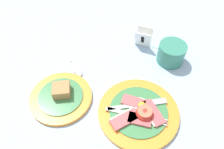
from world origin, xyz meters
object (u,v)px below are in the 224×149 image
teaspoon_by_saucer (74,65)px  number_card (143,38)px  sugar_cup (171,53)px  bread_plate (61,96)px  breakfast_plate (139,112)px

teaspoon_by_saucer → number_card: bearing=82.3°
sugar_cup → bread_plate: bearing=-135.3°
sugar_cup → number_card: (-0.12, 0.04, -0.00)m
bread_plate → sugar_cup: (0.29, 0.29, 0.03)m
bread_plate → number_card: (0.18, 0.33, 0.03)m
breakfast_plate → sugar_cup: size_ratio=2.55×
bread_plate → teaspoon_by_saucer: bearing=100.9°
bread_plate → teaspoon_by_saucer: bread_plate is taller
sugar_cup → teaspoon_by_saucer: (-0.32, -0.15, -0.03)m
teaspoon_by_saucer → sugar_cup: bearing=64.1°
breakfast_plate → teaspoon_by_saucer: bearing=158.9°
breakfast_plate → teaspoon_by_saucer: (-0.28, 0.11, -0.01)m
sugar_cup → teaspoon_by_saucer: sugar_cup is taller
bread_plate → teaspoon_by_saucer: 0.14m
number_card → teaspoon_by_saucer: (-0.20, -0.19, -0.03)m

